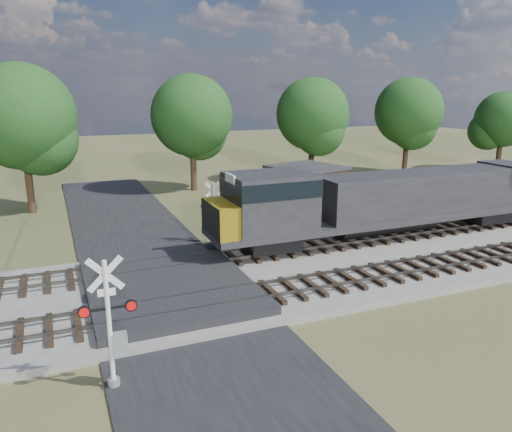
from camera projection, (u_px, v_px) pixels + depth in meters
name	position (u px, v px, depth m)	size (l,w,h in m)	color
ground	(171.00, 297.00, 22.09)	(160.00, 160.00, 0.00)	#404927
ballast_bed	(356.00, 261.00, 26.22)	(140.00, 10.00, 0.30)	gray
road	(171.00, 297.00, 22.08)	(7.00, 60.00, 0.08)	black
crossing_panel	(168.00, 287.00, 22.46)	(7.00, 9.00, 0.62)	#262628
track_near	(253.00, 295.00, 21.36)	(140.00, 2.60, 0.33)	black
track_far	(217.00, 259.00, 25.83)	(140.00, 2.60, 0.33)	black
crossing_signal_near	(113.00, 335.00, 15.06)	(1.73, 0.38, 4.30)	silver
crossing_signal_far	(212.00, 218.00, 29.39)	(1.51, 0.33, 3.74)	silver
equipment_shed	(306.00, 187.00, 38.07)	(5.90, 5.90, 3.25)	#4B3720
treeline	(145.00, 118.00, 40.50)	(79.61, 10.80, 10.77)	black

